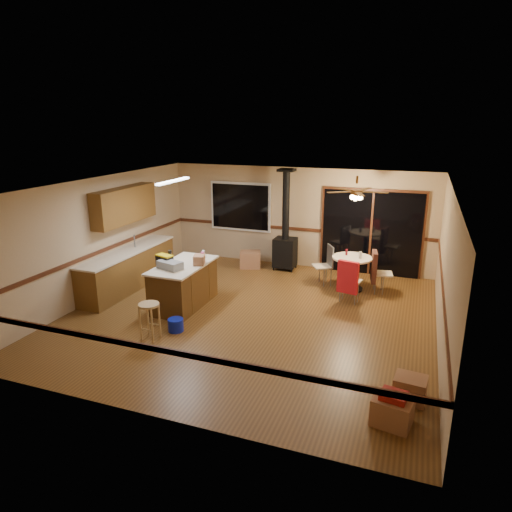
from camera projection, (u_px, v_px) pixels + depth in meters
The scene contains 35 objects.
floor at pixel (251, 315), 9.15m from camera, with size 7.00×7.00×0.00m, color brown.
ceiling at pixel (250, 185), 8.41m from camera, with size 7.00×7.00×0.00m, color silver.
wall_back at pixel (298, 218), 11.93m from camera, with size 7.00×7.00×0.00m, color tan.
wall_front at pixel (151, 327), 5.63m from camera, with size 7.00×7.00×0.00m, color tan.
wall_left at pixel (101, 237), 9.93m from camera, with size 7.00×7.00×0.00m, color tan.
wall_right at pixel (446, 273), 7.63m from camera, with size 7.00×7.00×0.00m, color tan.
chair_rail at pixel (251, 268), 8.87m from camera, with size 7.00×7.00×0.08m, color #472111, non-canonical shape.
window at pixel (240, 207), 12.35m from camera, with size 1.72×0.10×1.32m, color black.
sliding_door at pixel (371, 233), 11.33m from camera, with size 2.52×0.10×2.10m, color black.
lower_cabinets at pixel (129, 270), 10.53m from camera, with size 0.60×3.00×0.86m, color brown.
countertop at pixel (127, 251), 10.40m from camera, with size 0.64×3.04×0.04m, color beige.
upper_cabinets at pixel (124, 205), 10.33m from camera, with size 0.35×2.00×0.80m, color brown.
kitchen_island at pixel (184, 285), 9.52m from camera, with size 0.88×1.68×0.90m.
wood_stove at pixel (285, 242), 11.76m from camera, with size 0.55×0.50×2.52m.
ceiling_fan at pixel (356, 194), 9.90m from camera, with size 0.24×0.24×0.55m.
fluorescent_strip at pixel (173, 181), 9.28m from camera, with size 0.10×1.20×0.04m, color white.
toolbox_grey at pixel (170, 265), 9.10m from camera, with size 0.50×0.28×0.16m, color slate.
toolbox_black at pixel (165, 261), 9.31m from camera, with size 0.35×0.18×0.19m, color black.
toolbox_yellow_lid at pixel (164, 256), 9.28m from camera, with size 0.36×0.19×0.03m, color gold.
box_on_island at pixel (199, 260), 9.37m from camera, with size 0.21×0.29×0.19m, color #926041.
bottle_dark at pixel (170, 256), 9.50m from camera, with size 0.07×0.07×0.26m, color black.
bottle_pink at pixel (203, 257), 9.51m from camera, with size 0.07×0.07×0.22m, color #D84C8C.
bottle_white at pixel (203, 254), 9.82m from camera, with size 0.06×0.06×0.17m, color white.
bar_stool at pixel (150, 321), 8.08m from camera, with size 0.37×0.37×0.67m, color tan.
blue_bucket at pixel (176, 325), 8.43m from camera, with size 0.29×0.29×0.24m, color #0C1AAA.
dining_table at pixel (352, 267), 10.38m from camera, with size 0.90×0.90×0.78m.
glass_red at pixel (346, 252), 10.43m from camera, with size 0.05×0.05×0.14m, color #590C14.
glass_cream at pixel (360, 255), 10.18m from camera, with size 0.07×0.07×0.16m, color beige.
chair_left at pixel (327, 260), 10.70m from camera, with size 0.55×0.55×0.51m.
chair_near at pixel (348, 277), 9.55m from camera, with size 0.51×0.54×0.70m.
chair_right at pixel (375, 267), 10.21m from camera, with size 0.53×0.49×0.70m.
box_under_window at pixel (250, 259), 12.05m from camera, with size 0.54×0.43×0.43m, color #926041.
box_corner_a at pixel (392, 411), 5.83m from camera, with size 0.48×0.41×0.37m, color #926041.
box_corner_b at pixel (410, 389), 6.33m from camera, with size 0.43×0.37×0.35m, color #926041.
box_small_red at pixel (394, 396), 5.76m from camera, with size 0.32×0.27×0.09m, color maroon.
Camera 1 is at (2.99, -7.88, 3.76)m, focal length 32.00 mm.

